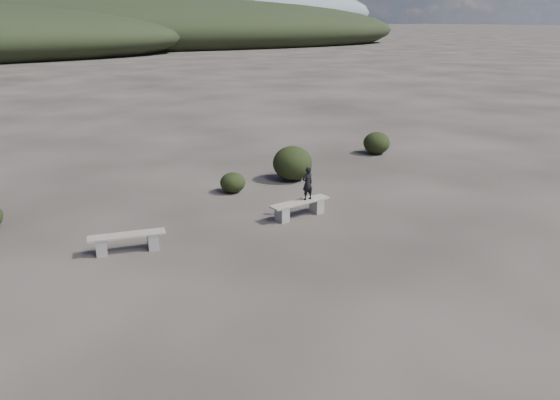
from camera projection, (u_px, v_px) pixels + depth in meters
ground at (356, 294)px, 11.74m from camera, size 1200.00×1200.00×0.00m
bench_left at (127, 241)px, 13.77m from camera, size 1.95×0.80×0.48m
bench_right at (300, 207)px, 16.22m from camera, size 2.00×0.59×0.49m
seated_person at (308, 183)px, 16.16m from camera, size 0.38×0.27×1.00m
shrub_c at (233, 182)px, 18.53m from camera, size 0.87×0.87×0.69m
shrub_d at (292, 163)px, 19.89m from camera, size 1.44×1.44×1.26m
shrub_e at (377, 143)px, 23.85m from camera, size 1.15×1.15×0.96m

